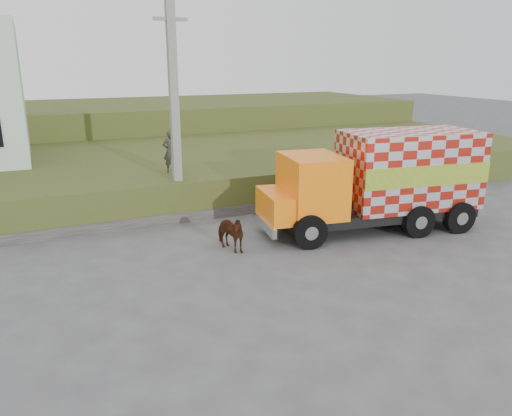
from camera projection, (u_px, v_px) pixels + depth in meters
name	position (u px, v px, depth m)	size (l,w,h in m)	color
ground	(251.00, 255.00, 15.55)	(120.00, 120.00, 0.00)	#474749
embankment	(168.00, 170.00, 24.09)	(40.00, 12.00, 1.50)	#38541C
embankment_far	(124.00, 126.00, 34.38)	(40.00, 12.00, 3.00)	#38541C
retaining_strip	(156.00, 219.00, 18.39)	(16.00, 0.50, 0.40)	#595651
utility_pole	(175.00, 111.00, 18.03)	(1.20, 0.30, 8.00)	gray
cargo_truck	(382.00, 180.00, 17.53)	(8.04, 3.64, 3.47)	black
cow	(229.00, 233.00, 15.76)	(0.65, 1.43, 1.21)	#35160D
pedestrian	(171.00, 151.00, 19.89)	(0.62, 0.41, 1.69)	#2B2A26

